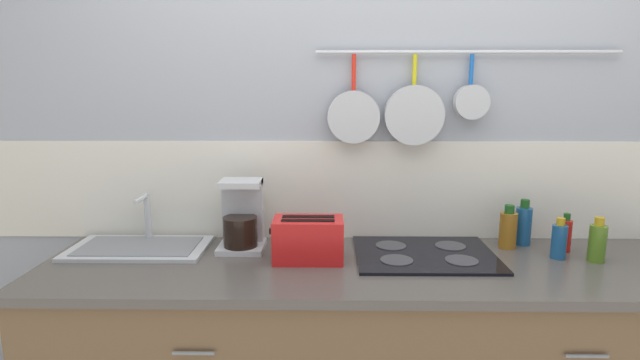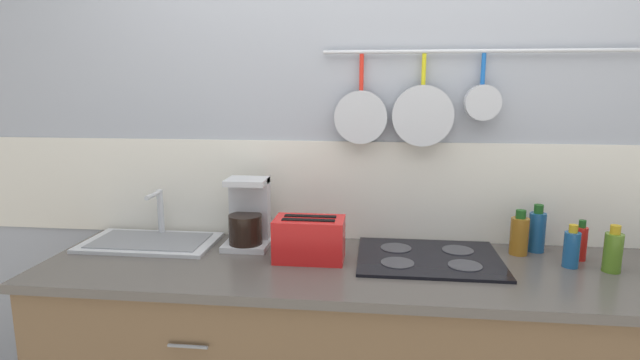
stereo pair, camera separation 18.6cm
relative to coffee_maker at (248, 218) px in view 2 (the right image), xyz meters
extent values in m
cube|color=#999EA8|center=(0.56, 0.19, 0.27)|extent=(7.20, 0.06, 2.60)
cube|color=silver|center=(0.56, 0.18, 0.10)|extent=(7.20, 0.07, 0.44)
cylinder|color=#B7BABF|center=(0.94, 0.13, 0.69)|extent=(1.27, 0.02, 0.02)
cylinder|color=red|center=(0.47, 0.13, 0.61)|extent=(0.02, 0.02, 0.15)
cylinder|color=#B7BABF|center=(0.47, 0.11, 0.42)|extent=(0.22, 0.05, 0.22)
cylinder|color=gold|center=(0.72, 0.13, 0.62)|extent=(0.02, 0.02, 0.13)
cylinder|color=#B7BABF|center=(0.72, 0.11, 0.43)|extent=(0.25, 0.05, 0.25)
cylinder|color=#1959B2|center=(0.96, 0.13, 0.62)|extent=(0.02, 0.02, 0.12)
cylinder|color=#B7BABF|center=(0.96, 0.11, 0.49)|extent=(0.14, 0.05, 0.14)
cylinder|color=slate|center=(-0.08, -0.51, -0.31)|extent=(0.14, 0.01, 0.01)
cube|color=#4C4742|center=(0.56, -0.19, -0.14)|extent=(2.62, 0.67, 0.03)
cube|color=#B7BABF|center=(-0.43, -0.03, -0.11)|extent=(0.56, 0.32, 0.01)
cube|color=slate|center=(-0.43, -0.03, -0.10)|extent=(0.48, 0.26, 0.00)
cylinder|color=#B7BABF|center=(-0.43, 0.09, -0.01)|extent=(0.03, 0.03, 0.22)
cylinder|color=#B7BABF|center=(-0.43, 0.02, 0.09)|extent=(0.02, 0.13, 0.02)
cube|color=#B7BABF|center=(0.00, -0.02, -0.11)|extent=(0.19, 0.19, 0.02)
cube|color=#B7BABF|center=(0.00, 0.04, 0.03)|extent=(0.17, 0.07, 0.29)
cylinder|color=black|center=(0.00, -0.04, -0.03)|extent=(0.14, 0.14, 0.12)
cube|color=#B7BABF|center=(0.00, 0.00, 0.16)|extent=(0.17, 0.14, 0.02)
cube|color=red|center=(0.28, -0.15, -0.04)|extent=(0.27, 0.16, 0.17)
cube|color=black|center=(0.28, -0.17, 0.05)|extent=(0.20, 0.03, 0.00)
cube|color=black|center=(0.28, -0.12, 0.05)|extent=(0.20, 0.03, 0.00)
cube|color=black|center=(0.14, -0.15, 0.00)|extent=(0.02, 0.02, 0.02)
cube|color=black|center=(0.75, -0.09, -0.11)|extent=(0.56, 0.44, 0.01)
cylinder|color=#38383D|center=(0.63, -0.18, -0.11)|extent=(0.13, 0.13, 0.00)
cylinder|color=#38383D|center=(0.88, -0.18, -0.11)|extent=(0.13, 0.13, 0.00)
cylinder|color=#38383D|center=(0.63, 0.00, -0.11)|extent=(0.13, 0.13, 0.00)
cylinder|color=#38383D|center=(0.88, 0.00, -0.11)|extent=(0.13, 0.13, 0.00)
cylinder|color=#8C5919|center=(1.12, 0.02, -0.04)|extent=(0.07, 0.07, 0.15)
cylinder|color=#194C19|center=(1.12, 0.02, 0.05)|extent=(0.04, 0.04, 0.03)
cylinder|color=navy|center=(1.20, 0.06, -0.04)|extent=(0.07, 0.07, 0.16)
cylinder|color=#194C19|center=(1.20, 0.06, 0.06)|extent=(0.04, 0.04, 0.04)
cylinder|color=navy|center=(1.28, -0.11, -0.05)|extent=(0.06, 0.06, 0.14)
cylinder|color=#B28C19|center=(1.28, -0.11, 0.03)|extent=(0.03, 0.03, 0.03)
cylinder|color=red|center=(1.34, -0.02, -0.05)|extent=(0.05, 0.05, 0.13)
cylinder|color=#194C19|center=(1.34, -0.02, 0.03)|extent=(0.03, 0.03, 0.03)
cylinder|color=#4C721E|center=(1.41, -0.14, -0.05)|extent=(0.06, 0.06, 0.14)
cylinder|color=#B28C19|center=(1.41, -0.14, 0.04)|extent=(0.04, 0.04, 0.03)
camera|label=1|loc=(0.36, -2.01, 0.56)|focal=28.00mm
camera|label=2|loc=(0.54, -2.00, 0.56)|focal=28.00mm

